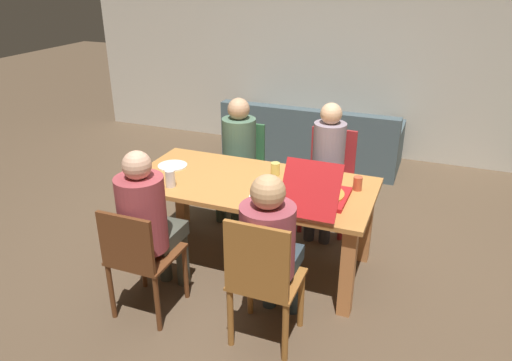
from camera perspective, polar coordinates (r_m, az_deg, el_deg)
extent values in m
plane|color=brown|center=(4.19, -0.51, -9.46)|extent=(20.00, 20.00, 0.00)
cube|color=beige|center=(6.43, 9.83, 15.71)|extent=(7.13, 0.12, 2.82)
cube|color=#BE7C3C|center=(3.84, -0.54, -0.45)|extent=(1.94, 0.94, 0.04)
cube|color=#C27842|center=(4.10, -14.04, -5.32)|extent=(0.10, 0.10, 0.70)
cube|color=#C27842|center=(3.50, 10.76, -10.59)|extent=(0.10, 0.10, 0.70)
cube|color=#C27842|center=(4.66, -8.83, -1.14)|extent=(0.10, 0.10, 0.70)
cube|color=#C27842|center=(4.14, 12.86, -4.92)|extent=(0.10, 0.10, 0.70)
cylinder|color=brown|center=(3.87, -13.25, -9.36)|extent=(0.04, 0.04, 0.45)
cylinder|color=brown|center=(3.70, -8.33, -10.70)|extent=(0.04, 0.04, 0.45)
cylinder|color=brown|center=(3.62, -16.74, -12.42)|extent=(0.04, 0.04, 0.45)
cylinder|color=brown|center=(3.43, -11.59, -14.08)|extent=(0.04, 0.04, 0.45)
cube|color=brown|center=(3.52, -12.82, -8.49)|extent=(0.43, 0.44, 0.02)
cube|color=brown|center=(3.27, -15.13, -7.16)|extent=(0.41, 0.03, 0.40)
cylinder|color=#414338|center=(3.92, -10.77, -8.54)|extent=(0.10, 0.10, 0.47)
cylinder|color=#414338|center=(3.84, -8.67, -9.07)|extent=(0.10, 0.10, 0.47)
cube|color=#414338|center=(3.62, -11.35, -6.30)|extent=(0.30, 0.36, 0.11)
cylinder|color=#9F3E44|center=(3.36, -13.32, -3.81)|extent=(0.33, 0.33, 0.53)
sphere|color=#DEAA8A|center=(3.21, -13.92, 1.75)|extent=(0.19, 0.19, 0.19)
cylinder|color=#34693F|center=(4.71, -0.79, -2.28)|extent=(0.05, 0.05, 0.45)
cylinder|color=#34693F|center=(4.84, -4.59, -1.60)|extent=(0.05, 0.05, 0.45)
cylinder|color=#34693F|center=(4.99, 0.66, -0.68)|extent=(0.05, 0.05, 0.45)
cylinder|color=#34693F|center=(5.11, -2.97, -0.09)|extent=(0.05, 0.05, 0.45)
cube|color=#34693F|center=(4.81, -1.96, 1.37)|extent=(0.41, 0.40, 0.02)
cube|color=#34693F|center=(4.89, -1.14, 4.51)|extent=(0.39, 0.03, 0.42)
cylinder|color=#314037|center=(4.64, -2.39, -2.58)|extent=(0.10, 0.10, 0.47)
cylinder|color=#314037|center=(4.70, -4.20, -2.25)|extent=(0.10, 0.10, 0.47)
cube|color=#314037|center=(4.67, -2.69, 1.38)|extent=(0.29, 0.30, 0.11)
cylinder|color=#4C6C55|center=(4.71, -2.01, 4.63)|extent=(0.33, 0.33, 0.46)
sphere|color=tan|center=(4.61, -2.07, 8.45)|extent=(0.21, 0.21, 0.21)
cylinder|color=#9C622B|center=(3.51, -0.68, -12.49)|extent=(0.04, 0.04, 0.45)
cylinder|color=#9C622B|center=(3.42, 5.35, -13.81)|extent=(0.04, 0.04, 0.45)
cylinder|color=#9C622B|center=(3.27, -3.04, -15.85)|extent=(0.04, 0.04, 0.45)
cylinder|color=#9C622B|center=(3.16, 3.48, -17.44)|extent=(0.04, 0.04, 0.45)
cube|color=#9C622B|center=(3.19, 1.31, -11.59)|extent=(0.44, 0.41, 0.02)
cube|color=#9C622B|center=(2.90, 0.05, -9.56)|extent=(0.41, 0.03, 0.49)
cylinder|color=#2E3D46|center=(3.58, 1.63, -11.57)|extent=(0.10, 0.10, 0.47)
cylinder|color=#2E3D46|center=(3.53, 4.35, -12.15)|extent=(0.10, 0.10, 0.47)
cube|color=#2E3D46|center=(3.28, 2.28, -9.23)|extent=(0.32, 0.32, 0.11)
cylinder|color=#98414C|center=(3.03, 1.36, -7.06)|extent=(0.35, 0.35, 0.47)
sphere|color=tan|center=(2.87, 1.42, -1.38)|extent=(0.22, 0.22, 0.22)
cylinder|color=#A9282B|center=(4.45, 10.03, -4.36)|extent=(0.05, 0.05, 0.45)
cylinder|color=#A9282B|center=(4.53, 5.24, -3.55)|extent=(0.05, 0.05, 0.45)
cylinder|color=#A9282B|center=(4.77, 10.97, -2.37)|extent=(0.05, 0.05, 0.45)
cylinder|color=#A9282B|center=(4.85, 6.49, -1.65)|extent=(0.05, 0.05, 0.45)
cube|color=#A9282B|center=(4.54, 8.35, -0.33)|extent=(0.45, 0.43, 0.02)
cube|color=#A9282B|center=(4.63, 9.12, 3.33)|extent=(0.43, 0.03, 0.46)
cylinder|color=#2F2F38|center=(4.38, 8.20, -4.59)|extent=(0.10, 0.10, 0.47)
cylinder|color=#2F2F38|center=(4.41, 6.37, -4.28)|extent=(0.10, 0.10, 0.47)
cube|color=#2F2F38|center=(4.38, 7.93, -0.38)|extent=(0.26, 0.30, 0.11)
cylinder|color=gray|center=(4.42, 8.60, 3.47)|extent=(0.29, 0.29, 0.52)
sphere|color=#DFAE84|center=(4.31, 8.89, 7.81)|extent=(0.19, 0.19, 0.19)
cube|color=red|center=(3.61, 7.61, -1.78)|extent=(0.40, 0.40, 0.03)
cylinder|color=orange|center=(3.60, 7.63, -1.48)|extent=(0.35, 0.35, 0.01)
cube|color=red|center=(3.26, 6.43, -1.08)|extent=(0.40, 0.22, 0.34)
cylinder|color=white|center=(4.19, -9.84, 1.75)|extent=(0.25, 0.25, 0.01)
cylinder|color=white|center=(3.57, 0.99, -2.01)|extent=(0.23, 0.23, 0.01)
cone|color=#C58D44|center=(3.56, 0.99, -1.80)|extent=(0.14, 0.14, 0.02)
cylinder|color=silver|center=(3.79, -10.10, 0.23)|extent=(0.08, 0.08, 0.13)
cylinder|color=#D8C75A|center=(3.95, 2.30, 1.38)|extent=(0.08, 0.08, 0.11)
cylinder|color=#BD4E30|center=(3.76, 11.93, -0.35)|extent=(0.07, 0.07, 0.11)
cube|color=#43545A|center=(6.23, 6.66, 3.99)|extent=(2.17, 0.82, 0.38)
cube|color=#43545A|center=(5.80, 5.98, 6.52)|extent=(2.17, 0.16, 0.39)
cube|color=#43545A|center=(6.44, -1.76, 7.47)|extent=(0.20, 0.78, 0.18)
cube|color=#43545A|center=(5.98, 15.95, 5.20)|extent=(0.20, 0.78, 0.18)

